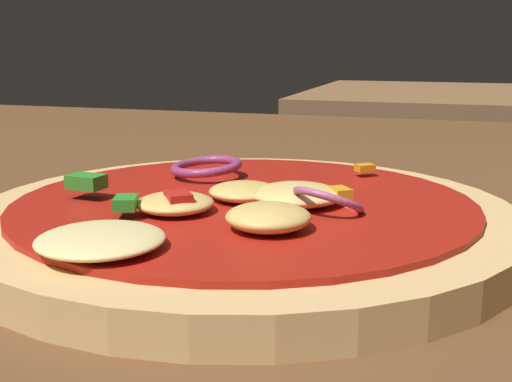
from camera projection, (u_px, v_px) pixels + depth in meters
dining_table at (238, 263)px, 0.36m from camera, size 1.24×1.08×0.04m
pizza at (243, 218)px, 0.34m from camera, size 0.27×0.27×0.03m
background_table at (497, 102)px, 1.27m from camera, size 0.72×0.55×0.04m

